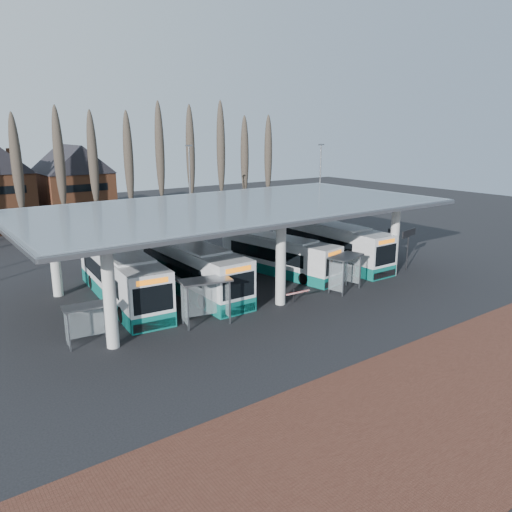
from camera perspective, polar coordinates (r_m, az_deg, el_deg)
ground at (r=33.22m, az=5.51°, el=-6.65°), size 140.00×140.00×0.00m
brick_strip at (r=26.34m, az=23.59°, el=-13.69°), size 70.00×10.00×0.03m
station_canopy at (r=37.87m, az=-2.36°, el=4.93°), size 32.00×16.00×6.34m
poplar_row at (r=59.87m, az=-16.08°, el=10.83°), size 45.10×1.10×14.50m
lamp_post_b at (r=56.27m, az=-7.54°, el=7.55°), size 0.80×0.16×10.17m
lamp_post_c at (r=59.65m, az=7.32°, el=7.94°), size 0.80×0.16×10.17m
bus_0 at (r=36.54m, az=-15.11°, el=-2.27°), size 4.05×13.42×3.67m
bus_1 at (r=37.82m, az=-7.60°, el=-1.34°), size 2.94×13.20×3.66m
bus_2 at (r=42.11m, az=2.54°, el=0.06°), size 4.36×11.61×3.16m
bus_3 at (r=45.88m, az=8.27°, el=1.41°), size 2.90×13.12×3.64m
shelter_0 at (r=29.76m, az=-18.85°, el=-6.45°), size 2.63×1.53×2.33m
shelter_1 at (r=31.12m, az=-5.86°, el=-4.00°), size 3.38×2.18×2.90m
shelter_2 at (r=37.83m, az=9.99°, el=-1.01°), size 3.22×2.15×2.74m
info_sign_0 at (r=44.56m, az=17.04°, el=2.18°), size 2.34×0.65×3.53m
info_sign_1 at (r=46.47m, az=15.47°, el=2.60°), size 2.21×0.73×3.37m
barrier at (r=34.88m, az=4.70°, el=-4.26°), size 1.99×0.60×0.99m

